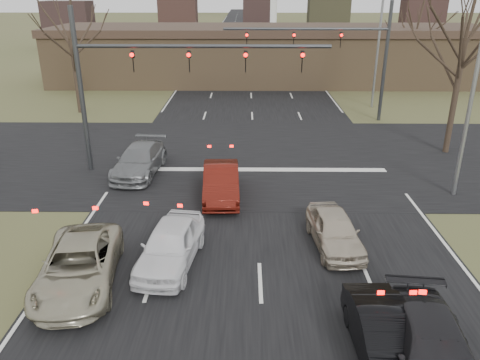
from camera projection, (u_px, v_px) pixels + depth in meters
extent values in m
plane|color=#4E542D|center=(263.00, 350.00, 12.15)|extent=(360.00, 360.00, 0.00)
cube|color=black|center=(249.00, 53.00, 67.63)|extent=(14.00, 300.00, 0.02)
cube|color=black|center=(254.00, 157.00, 26.02)|extent=(200.00, 14.00, 0.02)
cube|color=brown|center=(271.00, 58.00, 46.39)|extent=(42.00, 10.00, 4.60)
cube|color=#38281E|center=(271.00, 30.00, 45.39)|extent=(42.40, 10.40, 0.70)
cylinder|color=#383A3D|center=(81.00, 93.00, 22.75)|extent=(0.24, 0.24, 8.00)
cylinder|color=#383A3D|center=(203.00, 46.00, 21.84)|extent=(12.00, 0.18, 0.18)
imported|color=black|center=(133.00, 61.00, 22.15)|extent=(0.16, 0.20, 1.00)
imported|color=black|center=(189.00, 61.00, 22.12)|extent=(0.16, 0.20, 1.00)
imported|color=black|center=(246.00, 62.00, 22.09)|extent=(0.16, 0.20, 1.00)
imported|color=black|center=(302.00, 62.00, 22.06)|extent=(0.16, 0.20, 1.00)
cylinder|color=#383A3D|center=(385.00, 63.00, 31.80)|extent=(0.24, 0.24, 8.00)
cylinder|color=#383A3D|center=(306.00, 29.00, 31.02)|extent=(11.00, 0.18, 0.18)
imported|color=black|center=(341.00, 40.00, 31.26)|extent=(0.16, 0.20, 1.00)
imported|color=black|center=(294.00, 40.00, 31.30)|extent=(0.16, 0.20, 1.00)
imported|color=black|center=(247.00, 40.00, 31.33)|extent=(0.16, 0.20, 1.00)
cylinder|color=gray|center=(474.00, 85.00, 19.40)|extent=(0.18, 0.18, 10.00)
cylinder|color=gray|center=(379.00, 41.00, 35.11)|extent=(0.18, 0.18, 10.00)
cylinder|color=black|center=(455.00, 97.00, 25.62)|extent=(0.32, 0.32, 6.33)
cylinder|color=black|center=(76.00, 78.00, 34.42)|extent=(0.32, 0.32, 5.23)
cylinder|color=black|center=(412.00, 61.00, 43.41)|extent=(0.32, 0.32, 4.95)
imported|color=#AAA489|center=(79.00, 266.00, 14.61)|extent=(2.89, 5.18, 1.37)
imported|color=white|center=(171.00, 245.00, 15.73)|extent=(2.25, 4.41, 1.44)
imported|color=black|center=(384.00, 336.00, 11.73)|extent=(1.43, 3.89, 1.27)
imported|color=black|center=(433.00, 354.00, 11.10)|extent=(2.36, 4.84, 1.36)
imported|color=slate|center=(140.00, 160.00, 23.51)|extent=(2.37, 5.00, 1.41)
imported|color=#52120B|center=(221.00, 182.00, 20.79)|extent=(1.75, 4.48, 1.45)
imported|color=#BFB19A|center=(335.00, 230.00, 16.81)|extent=(1.89, 3.94, 1.30)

